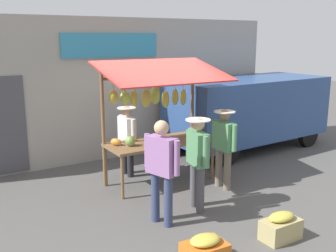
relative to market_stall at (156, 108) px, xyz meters
The scene contains 10 objects.
ground_plane 1.56m from the market_stall, 115.08° to the left, with size 40.00×40.00×0.00m, color #514F4C.
street_backdrop 2.12m from the market_stall, 89.28° to the right, with size 9.00×0.30×3.40m.
market_stall is the anchor object (origin of this frame).
vendor_with_sunhat 1.01m from the market_stall, 62.70° to the right, with size 0.39×0.66×1.52m.
shopper_in_striped_shirt 2.01m from the market_stall, 62.42° to the left, with size 0.36×0.69×1.70m.
shopper_with_shopping_bag 1.50m from the market_stall, 133.15° to the left, with size 0.41×0.68×1.59m.
shopper_with_ponytail 1.66m from the market_stall, 86.72° to the left, with size 0.42×0.69×1.64m.
parked_van 3.38m from the market_stall, 163.41° to the right, with size 4.49×2.07×1.88m.
produce_crate_near 3.49m from the market_stall, 71.35° to the left, with size 0.58×0.42×0.42m.
produce_crate_side 3.38m from the market_stall, 96.49° to the left, with size 0.59×0.35×0.42m.
Camera 1 is at (3.93, 6.73, 2.94)m, focal length 42.52 mm.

